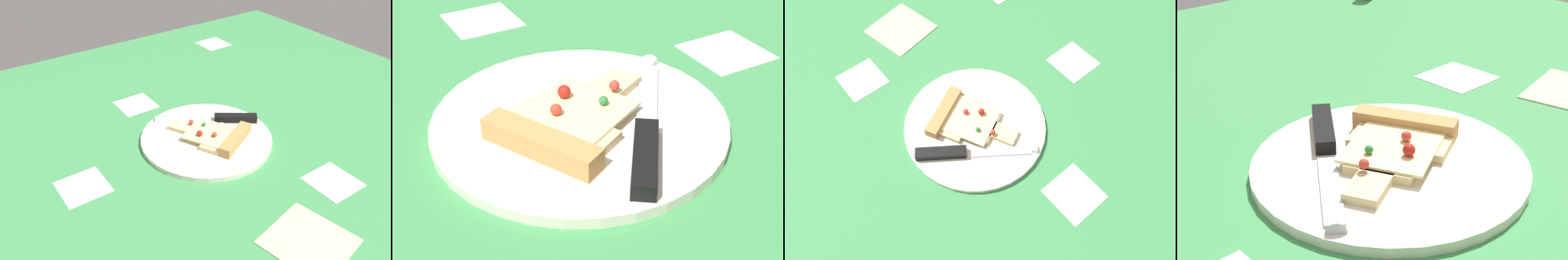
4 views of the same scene
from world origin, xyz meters
The scene contains 5 objects.
ground_plane centered at (0.01, -0.01, -1.50)cm, with size 141.35×141.35×3.00cm.
plate centered at (3.50, -5.89, 0.56)cm, with size 29.37×29.37×1.11cm, color silver.
pizza_slice centered at (2.36, -3.58, 1.91)cm, with size 14.99×19.05×2.64cm.
knife centered at (-2.34, -9.84, 1.72)cm, with size 20.70×15.73×2.45cm.
napkin centered at (7.03, 27.72, 0.20)cm, with size 13.00×13.00×0.40cm, color beige.
Camera 3 is at (-19.56, -35.64, 64.89)cm, focal length 32.83 mm.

